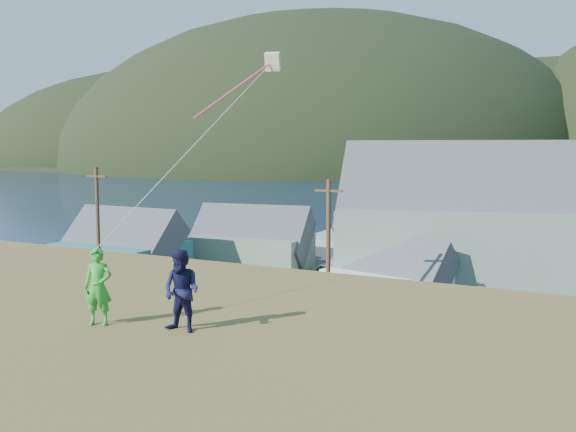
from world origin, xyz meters
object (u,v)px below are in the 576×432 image
object	(u,v)px
kite_flyer_green	(98,287)
kite_flyer_navy	(182,291)
shed_palegreen_near	(251,244)
shed_teal	(122,251)
shed_palegreen_far	(437,247)
wharf	(432,242)
shed_white	(389,281)

from	to	relation	value
kite_flyer_green	kite_flyer_navy	world-z (taller)	kite_flyer_navy
shed_palegreen_near	kite_flyer_green	xyz separation A→B (m)	(17.89, -36.41, 5.29)
shed_palegreen_near	shed_teal	bearing A→B (deg)	-138.52
shed_palegreen_near	shed_palegreen_far	world-z (taller)	shed_palegreen_near
wharf	shed_white	bearing A→B (deg)	-80.28
shed_white	shed_teal	bearing A→B (deg)	-164.22
shed_white	shed_palegreen_far	world-z (taller)	shed_palegreen_far
shed_white	kite_flyer_navy	distance (m)	29.60
shed_palegreen_near	shed_white	size ratio (longest dim) A/B	1.21
kite_flyer_green	kite_flyer_navy	distance (m)	1.84
wharf	shed_palegreen_far	distance (m)	17.56
shed_teal	shed_white	size ratio (longest dim) A/B	1.08
shed_palegreen_near	kite_flyer_green	distance (m)	40.91
shed_white	kite_flyer_green	xyz separation A→B (m)	(3.35, -29.00, 5.63)
kite_flyer_green	kite_flyer_navy	bearing A→B (deg)	-10.51
shed_teal	shed_palegreen_near	bearing A→B (deg)	49.49
wharf	kite_flyer_green	bearing A→B (deg)	-81.79
wharf	shed_teal	bearing A→B (deg)	-117.44
shed_palegreen_far	kite_flyer_navy	bearing A→B (deg)	-73.94
shed_palegreen_near	shed_palegreen_far	size ratio (longest dim) A/B	0.99
shed_teal	shed_palegreen_near	distance (m)	10.67
wharf	shed_palegreen_near	world-z (taller)	shed_palegreen_near
kite_flyer_navy	shed_palegreen_far	bearing A→B (deg)	97.07
shed_white	kite_flyer_green	size ratio (longest dim) A/B	5.47
wharf	kite_flyer_navy	xyz separation A→B (m)	(10.43, -59.38, 7.57)
wharf	kite_flyer_green	distance (m)	60.87
shed_palegreen_far	kite_flyer_green	bearing A→B (deg)	-76.38
shed_teal	kite_flyer_navy	size ratio (longest dim) A/B	5.79
wharf	shed_teal	size ratio (longest dim) A/B	2.75
shed_teal	kite_flyer_navy	xyz separation A→B (m)	(26.73, -28.00, 5.26)
shed_white	kite_flyer_navy	size ratio (longest dim) A/B	5.33
shed_teal	shed_palegreen_near	world-z (taller)	shed_teal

